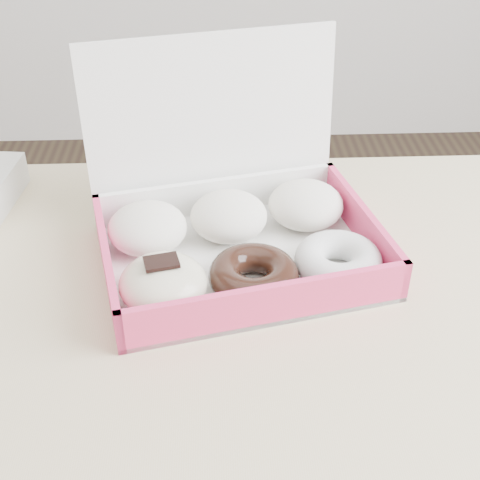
{
  "coord_description": "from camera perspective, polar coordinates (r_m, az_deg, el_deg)",
  "views": [
    {
      "loc": [
        0.17,
        -0.46,
        1.21
      ],
      "look_at": [
        0.2,
        0.15,
        0.78
      ],
      "focal_mm": 50.0,
      "sensor_mm": 36.0,
      "label": 1
    }
  ],
  "objects": [
    {
      "name": "table",
      "position": [
        0.73,
        -15.63,
        -14.37
      ],
      "size": [
        1.2,
        0.8,
        0.75
      ],
      "color": "tan",
      "rests_on": "ground"
    },
    {
      "name": "donut_box",
      "position": [
        0.76,
        -0.56,
        0.89
      ],
      "size": [
        0.36,
        0.32,
        0.22
      ],
      "rotation": [
        0.0,
        0.0,
        0.22
      ],
      "color": "white",
      "rests_on": "table"
    }
  ]
}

